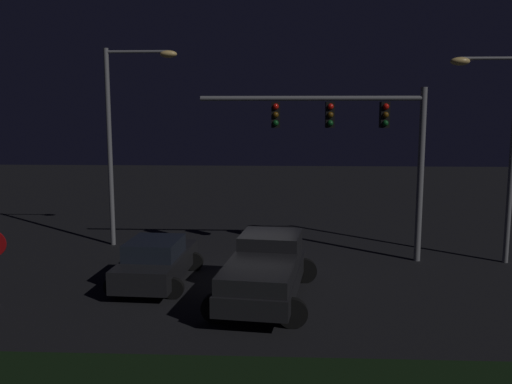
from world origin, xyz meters
TOP-DOWN VIEW (x-y plane):
  - ground_plane at (0.00, 0.00)m, footprint 80.00×80.00m
  - pickup_truck at (0.35, -1.55)m, footprint 3.33×5.61m
  - car_sedan at (-3.29, -0.19)m, footprint 2.64×4.49m
  - traffic_signal_gantry at (3.53, 2.96)m, footprint 8.32×0.56m
  - street_lamp_left at (-5.73, 4.95)m, footprint 3.01×0.44m
  - street_lamp_right at (8.72, 2.87)m, footprint 2.51×0.44m

SIDE VIEW (x-z plane):
  - ground_plane at x=0.00m, z-range 0.00..0.00m
  - car_sedan at x=-3.29m, z-range -0.02..1.49m
  - pickup_truck at x=0.35m, z-range 0.10..1.90m
  - street_lamp_right at x=8.72m, z-range 1.03..8.68m
  - traffic_signal_gantry at x=3.53m, z-range 1.65..8.15m
  - street_lamp_left at x=-5.73m, z-range 1.09..9.27m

